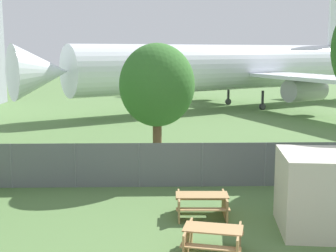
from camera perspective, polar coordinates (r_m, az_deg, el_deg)
name	(u,v)px	position (r m, az deg, el deg)	size (l,w,h in m)	color
perimeter_fence	(202,165)	(18.92, 4.19, -4.74)	(56.07, 0.07, 1.81)	slate
airplane	(236,68)	(44.84, 8.29, 7.05)	(37.79, 30.63, 12.18)	white
picnic_bench_near_cabin	(202,203)	(15.72, 4.15, -9.31)	(1.76, 1.44, 0.76)	tan
picnic_bench_open_grass	(213,238)	(13.00, 5.51, -13.44)	(1.86, 1.73, 0.76)	tan
tree_left_of_cabin	(157,86)	(20.41, -1.34, 4.95)	(3.30, 3.30, 5.78)	brown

